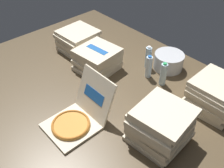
# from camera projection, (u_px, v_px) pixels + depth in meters

# --- Properties ---
(ground_plane) EXTENTS (3.20, 2.40, 0.02)m
(ground_plane) POSITION_uv_depth(u_px,v_px,m) (102.00, 99.00, 2.38)
(ground_plane) COLOR #4C3D28
(open_pizza_box) EXTENTS (0.39, 0.53, 0.39)m
(open_pizza_box) POSITION_uv_depth(u_px,v_px,m) (78.00, 117.00, 2.10)
(open_pizza_box) COLOR beige
(open_pizza_box) RESTS_ON ground_plane
(pizza_stack_left_mid) EXTENTS (0.44, 0.44, 0.24)m
(pizza_stack_left_mid) POSITION_uv_depth(u_px,v_px,m) (97.00, 59.00, 2.67)
(pizza_stack_left_mid) COLOR beige
(pizza_stack_left_mid) RESTS_ON ground_plane
(pizza_stack_right_near) EXTENTS (0.45, 0.45, 0.32)m
(pizza_stack_right_near) POSITION_uv_depth(u_px,v_px,m) (160.00, 126.00, 1.92)
(pizza_stack_right_near) COLOR beige
(pizza_stack_right_near) RESTS_ON ground_plane
(pizza_stack_left_far) EXTENTS (0.42, 0.43, 0.24)m
(pizza_stack_left_far) POSITION_uv_depth(u_px,v_px,m) (78.00, 41.00, 2.96)
(pizza_stack_left_far) COLOR beige
(pizza_stack_left_far) RESTS_ON ground_plane
(pizza_stack_center_far) EXTENTS (0.43, 0.43, 0.28)m
(pizza_stack_center_far) POSITION_uv_depth(u_px,v_px,m) (215.00, 95.00, 2.20)
(pizza_stack_center_far) COLOR beige
(pizza_stack_center_far) RESTS_ON ground_plane
(ice_bucket) EXTENTS (0.31, 0.31, 0.17)m
(ice_bucket) POSITION_uv_depth(u_px,v_px,m) (169.00, 61.00, 2.70)
(ice_bucket) COLOR #B7BABF
(ice_bucket) RESTS_ON ground_plane
(water_bottle_0) EXTENTS (0.06, 0.06, 0.25)m
(water_bottle_0) POSITION_uv_depth(u_px,v_px,m) (163.00, 74.00, 2.47)
(water_bottle_0) COLOR silver
(water_bottle_0) RESTS_ON ground_plane
(water_bottle_1) EXTENTS (0.06, 0.06, 0.25)m
(water_bottle_1) POSITION_uv_depth(u_px,v_px,m) (149.00, 67.00, 2.56)
(water_bottle_1) COLOR silver
(water_bottle_1) RESTS_ON ground_plane
(water_bottle_2) EXTENTS (0.06, 0.06, 0.25)m
(water_bottle_2) POSITION_uv_depth(u_px,v_px,m) (148.00, 57.00, 2.69)
(water_bottle_2) COLOR silver
(water_bottle_2) RESTS_ON ground_plane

